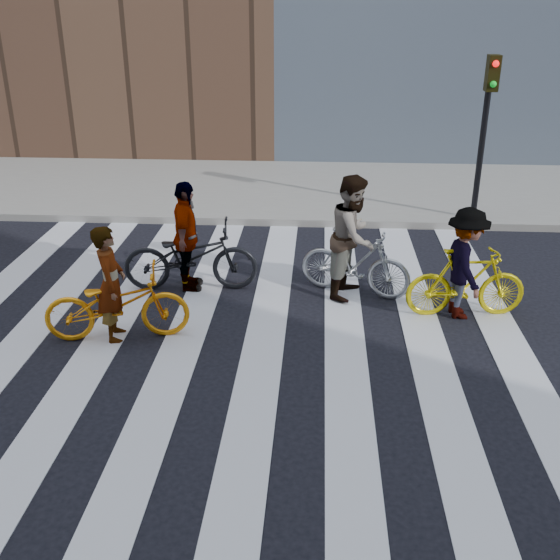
# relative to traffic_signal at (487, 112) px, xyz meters

# --- Properties ---
(ground) EXTENTS (100.00, 100.00, 0.00)m
(ground) POSITION_rel_traffic_signal_xyz_m (-4.40, -5.32, -2.28)
(ground) COLOR black
(ground) RESTS_ON ground
(sidewalk_far) EXTENTS (100.00, 5.00, 0.15)m
(sidewalk_far) POSITION_rel_traffic_signal_xyz_m (-4.40, 2.18, -2.20)
(sidewalk_far) COLOR gray
(sidewalk_far) RESTS_ON ground
(zebra_crosswalk) EXTENTS (8.25, 10.00, 0.01)m
(zebra_crosswalk) POSITION_rel_traffic_signal_xyz_m (-4.40, -5.32, -2.27)
(zebra_crosswalk) COLOR silver
(zebra_crosswalk) RESTS_ON ground
(traffic_signal) EXTENTS (0.22, 0.42, 3.33)m
(traffic_signal) POSITION_rel_traffic_signal_xyz_m (0.00, 0.00, 0.00)
(traffic_signal) COLOR black
(traffic_signal) RESTS_ON ground
(bike_yellow_left) EXTENTS (2.02, 1.02, 1.02)m
(bike_yellow_left) POSITION_rel_traffic_signal_xyz_m (-5.85, -5.11, -1.77)
(bike_yellow_left) COLOR orange
(bike_yellow_left) RESTS_ON ground
(bike_silver_mid) EXTENTS (1.83, 1.07, 1.06)m
(bike_silver_mid) POSITION_rel_traffic_signal_xyz_m (-2.57, -3.47, -1.75)
(bike_silver_mid) COLOR #A4A8AD
(bike_silver_mid) RESTS_ON ground
(bike_yellow_right) EXTENTS (1.77, 0.64, 1.04)m
(bike_yellow_right) POSITION_rel_traffic_signal_xyz_m (-1.00, -4.13, -1.76)
(bike_yellow_right) COLOR yellow
(bike_yellow_right) RESTS_ON ground
(bike_dark_rear) EXTENTS (2.16, 0.92, 1.11)m
(bike_dark_rear) POSITION_rel_traffic_signal_xyz_m (-5.15, -3.44, -1.73)
(bike_dark_rear) COLOR black
(bike_dark_rear) RESTS_ON ground
(rider_left) EXTENTS (0.49, 0.65, 1.62)m
(rider_left) POSITION_rel_traffic_signal_xyz_m (-5.90, -5.11, -1.47)
(rider_left) COLOR slate
(rider_left) RESTS_ON ground
(rider_mid) EXTENTS (1.00, 1.12, 1.92)m
(rider_mid) POSITION_rel_traffic_signal_xyz_m (-2.62, -3.47, -1.32)
(rider_mid) COLOR slate
(rider_mid) RESTS_ON ground
(rider_right) EXTENTS (0.70, 1.11, 1.64)m
(rider_right) POSITION_rel_traffic_signal_xyz_m (-1.05, -4.13, -1.46)
(rider_right) COLOR slate
(rider_right) RESTS_ON ground
(rider_rear) EXTENTS (0.52, 1.07, 1.76)m
(rider_rear) POSITION_rel_traffic_signal_xyz_m (-5.20, -3.44, -1.40)
(rider_rear) COLOR slate
(rider_rear) RESTS_ON ground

